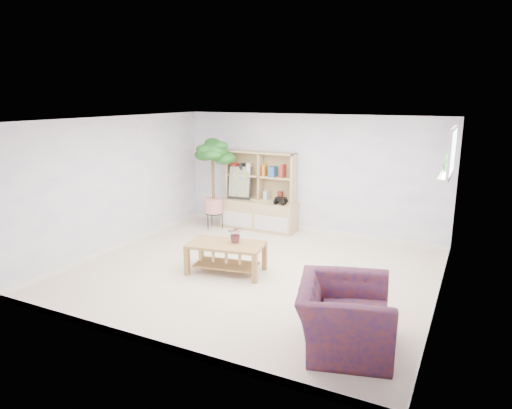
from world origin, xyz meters
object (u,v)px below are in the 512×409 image
at_px(storage_unit, 259,191).
at_px(floor_tree, 213,184).
at_px(armchair, 344,312).
at_px(coffee_table, 226,258).

relative_size(storage_unit, floor_tree, 0.86).
relative_size(storage_unit, armchair, 1.41).
relative_size(coffee_table, armchair, 1.03).
height_order(floor_tree, armchair, floor_tree).
bearing_deg(floor_tree, coffee_table, -53.90).
xyz_separation_m(coffee_table, armchair, (2.29, -1.35, 0.18)).
xyz_separation_m(storage_unit, coffee_table, (0.62, -2.43, -0.57)).
bearing_deg(storage_unit, armchair, -52.41).
distance_m(coffee_table, armchair, 2.66).
distance_m(storage_unit, floor_tree, 0.96).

